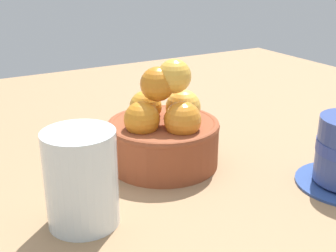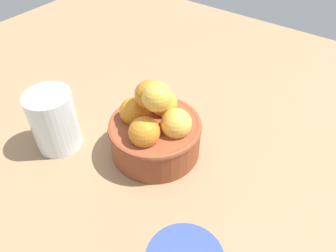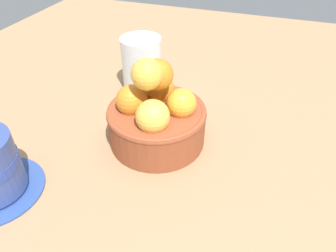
{
  "view_description": "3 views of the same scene",
  "coord_description": "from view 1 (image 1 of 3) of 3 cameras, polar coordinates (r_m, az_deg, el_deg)",
  "views": [
    {
      "loc": [
        25.48,
        45.95,
        25.1
      ],
      "look_at": [
        -1.38,
        -1.24,
        4.52
      ],
      "focal_mm": 47.67,
      "sensor_mm": 36.0,
      "label": 1
    },
    {
      "loc": [
        -22.87,
        27.96,
        38.06
      ],
      "look_at": [
        -1.07,
        -1.86,
        4.42
      ],
      "focal_mm": 34.57,
      "sensor_mm": 36.0,
      "label": 2
    },
    {
      "loc": [
        -33.39,
        -13.21,
        30.63
      ],
      "look_at": [
        -0.01,
        -1.71,
        3.14
      ],
      "focal_mm": 33.17,
      "sensor_mm": 36.0,
      "label": 3
    }
  ],
  "objects": [
    {
      "name": "ground_plane",
      "position": [
        0.59,
        -0.57,
        -6.1
      ],
      "size": [
        126.24,
        110.74,
        3.02
      ],
      "primitive_type": "cube",
      "color": "#997551"
    },
    {
      "name": "water_glass",
      "position": [
        0.45,
        -11.01,
        -6.6
      ],
      "size": [
        7.17,
        7.17,
        9.82
      ],
      "primitive_type": "cylinder",
      "color": "silver",
      "rests_on": "ground_plane"
    },
    {
      "name": "terracotta_bowl",
      "position": [
        0.56,
        -0.54,
        -0.58
      ],
      "size": [
        14.22,
        14.22,
        13.75
      ],
      "color": "brown",
      "rests_on": "ground_plane"
    }
  ]
}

